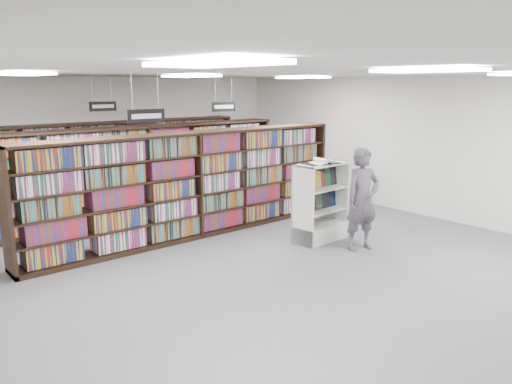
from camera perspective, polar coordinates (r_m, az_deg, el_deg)
floor at (r=8.72m, az=0.31°, el=-7.94°), size 12.00×12.00×0.00m
ceiling at (r=8.20m, az=0.34°, el=13.58°), size 10.00×12.00×0.10m
wall_back at (r=13.42m, az=-16.57°, el=5.68°), size 10.00×0.10×3.20m
wall_right at (r=12.13m, az=18.72°, el=4.90°), size 0.10×12.00×3.20m
bookshelf_row_near at (r=10.00m, az=-7.12°, el=0.83°), size 7.00×0.60×2.10m
bookshelf_row_mid at (r=11.70m, az=-12.47°, el=2.29°), size 7.00×0.60×2.10m
bookshelf_row_far at (r=13.22m, az=-15.91°, el=3.22°), size 7.00×0.60×2.10m
aisle_sign_left at (r=8.20m, az=-12.43°, el=8.62°), size 0.65×0.02×0.80m
aisle_sign_right at (r=11.49m, az=-3.70°, el=9.81°), size 0.65×0.02×0.80m
aisle_sign_center at (r=12.24m, az=-17.10°, el=9.45°), size 0.65×0.02×0.80m
troffer_front_left at (r=3.98m, az=-4.82°, el=14.47°), size 0.60×1.20×0.04m
troffer_front_center at (r=6.22m, az=19.02°, el=13.02°), size 0.60×1.20×0.04m
troffer_back_left at (r=8.56m, az=-24.99°, el=12.14°), size 0.60×1.20×0.04m
troffer_back_center at (r=9.81m, az=-7.45°, el=13.01°), size 0.60×1.20×0.04m
troffer_back_right at (r=11.70m, az=5.33°, el=12.90°), size 0.60×1.20×0.04m
endcap_display at (r=9.86m, az=7.18°, el=-2.56°), size 1.12×0.60×1.53m
open_book at (r=9.56m, az=7.44°, el=3.40°), size 0.73×0.49×0.13m
shopper at (r=9.31m, az=12.07°, el=-0.85°), size 0.78×0.61×1.89m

